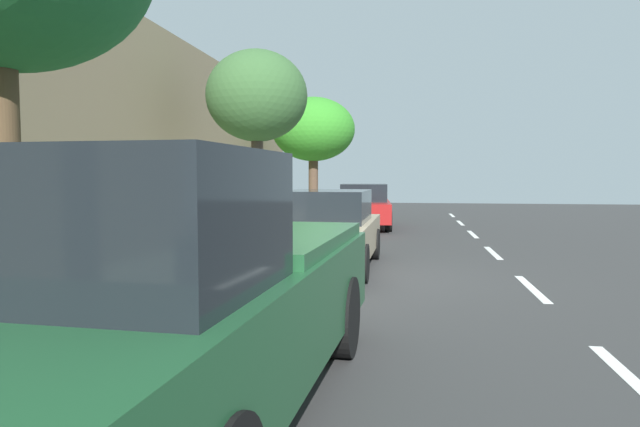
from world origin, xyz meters
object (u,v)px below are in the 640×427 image
object	(u,v)px
parked_sedan_tan_second	(327,230)
street_tree_near_cyclist	(313,130)
pedestrian_on_phone	(286,194)
parked_pickup_green_mid	(180,302)
parked_sedan_red_nearest	(364,206)
bicycle_at_curb	(286,254)
cyclist_with_backpack	(280,217)
street_tree_mid_block	(257,97)

from	to	relation	value
parked_sedan_tan_second	street_tree_near_cyclist	xyz separation A→B (m)	(2.31, -11.98, 2.91)
parked_sedan_tan_second	pedestrian_on_phone	world-z (taller)	pedestrian_on_phone
pedestrian_on_phone	street_tree_near_cyclist	bearing A→B (deg)	-103.45
parked_pickup_green_mid	parked_sedan_red_nearest	bearing A→B (deg)	-90.35
parked_pickup_green_mid	pedestrian_on_phone	xyz separation A→B (m)	(2.83, -16.48, 0.23)
parked_sedan_red_nearest	bicycle_at_curb	world-z (taller)	parked_sedan_red_nearest
parked_sedan_red_nearest	cyclist_with_backpack	size ratio (longest dim) A/B	2.67
parked_sedan_red_nearest	parked_pickup_green_mid	bearing A→B (deg)	89.65
parked_pickup_green_mid	street_tree_mid_block	distance (m)	10.95
parked_sedan_red_nearest	bicycle_at_curb	xyz separation A→B (m)	(0.67, 9.51, -0.36)
parked_pickup_green_mid	street_tree_mid_block	xyz separation A→B (m)	(2.24, -10.32, 2.90)
parked_sedan_red_nearest	pedestrian_on_phone	size ratio (longest dim) A/B	2.65
parked_pickup_green_mid	bicycle_at_curb	bearing A→B (deg)	-84.69
parked_sedan_red_nearest	parked_sedan_tan_second	world-z (taller)	same
street_tree_near_cyclist	street_tree_mid_block	bearing A→B (deg)	90.00
parked_sedan_red_nearest	street_tree_mid_block	distance (m)	6.57
street_tree_mid_block	pedestrian_on_phone	xyz separation A→B (m)	(0.59, -6.16, -2.67)
street_tree_near_cyclist	pedestrian_on_phone	distance (m)	3.59
parked_sedan_tan_second	bicycle_at_curb	world-z (taller)	parked_sedan_tan_second
cyclist_with_backpack	street_tree_near_cyclist	distance (m)	12.71
street_tree_near_cyclist	pedestrian_on_phone	size ratio (longest dim) A/B	2.84
bicycle_at_curb	pedestrian_on_phone	size ratio (longest dim) A/B	0.92
parked_pickup_green_mid	bicycle_at_curb	size ratio (longest dim) A/B	3.45
parked_sedan_red_nearest	parked_sedan_tan_second	xyz separation A→B (m)	(0.03, 8.68, 0.00)
parked_sedan_tan_second	pedestrian_on_phone	distance (m)	9.95
parked_sedan_red_nearest	bicycle_at_curb	bearing A→B (deg)	86.00
cyclist_with_backpack	street_tree_near_cyclist	xyz separation A→B (m)	(1.45, -12.35, 2.64)
parked_pickup_green_mid	bicycle_at_curb	world-z (taller)	parked_pickup_green_mid
cyclist_with_backpack	street_tree_mid_block	distance (m)	4.86
parked_sedan_red_nearest	cyclist_with_backpack	xyz separation A→B (m)	(0.89, 9.05, 0.27)
cyclist_with_backpack	pedestrian_on_phone	world-z (taller)	pedestrian_on_phone
parked_pickup_green_mid	street_tree_near_cyclist	distance (m)	19.28
cyclist_with_backpack	parked_pickup_green_mid	bearing A→B (deg)	96.84
parked_sedan_tan_second	bicycle_at_curb	bearing A→B (deg)	52.57
bicycle_at_curb	street_tree_near_cyclist	bearing A→B (deg)	-82.56
street_tree_near_cyclist	street_tree_mid_block	distance (m)	8.63
parked_sedan_red_nearest	pedestrian_on_phone	bearing A→B (deg)	-15.82
parked_pickup_green_mid	street_tree_mid_block	size ratio (longest dim) A/B	1.12
pedestrian_on_phone	street_tree_mid_block	bearing A→B (deg)	95.47
parked_pickup_green_mid	street_tree_near_cyclist	world-z (taller)	street_tree_near_cyclist
parked_pickup_green_mid	cyclist_with_backpack	xyz separation A→B (m)	(0.79, -6.60, 0.13)
pedestrian_on_phone	bicycle_at_curb	bearing A→B (deg)	102.34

